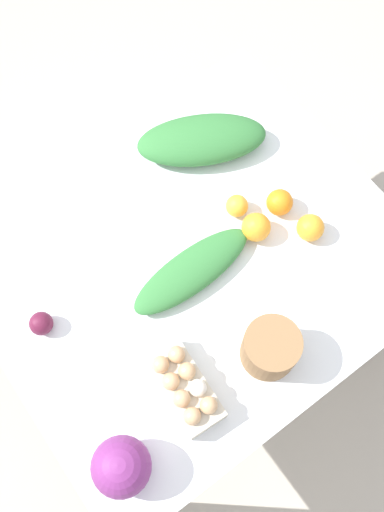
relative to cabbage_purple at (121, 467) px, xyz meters
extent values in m
plane|color=#B2A899|center=(0.45, 0.34, -0.78)|extent=(8.00, 8.00, 0.00)
cube|color=silver|center=(0.45, 0.34, -0.09)|extent=(1.14, 0.99, 0.03)
cylinder|color=brown|center=(0.96, 0.78, -0.44)|extent=(0.06, 0.06, 0.68)
sphere|color=#7A2D75|center=(0.00, 0.00, 0.00)|extent=(0.14, 0.14, 0.14)
cube|color=beige|center=(0.23, 0.07, -0.04)|extent=(0.12, 0.23, 0.06)
sphere|color=tan|center=(0.24, -0.01, 0.00)|extent=(0.04, 0.04, 0.04)
sphere|color=white|center=(0.25, 0.04, 0.00)|extent=(0.04, 0.04, 0.04)
sphere|color=tan|center=(0.25, 0.09, 0.00)|extent=(0.04, 0.04, 0.04)
sphere|color=tan|center=(0.25, 0.14, 0.00)|extent=(0.04, 0.04, 0.04)
sphere|color=tan|center=(0.20, -0.01, 0.00)|extent=(0.04, 0.04, 0.04)
sphere|color=tan|center=(0.20, 0.04, 0.00)|extent=(0.04, 0.04, 0.04)
sphere|color=tan|center=(0.20, 0.09, 0.00)|extent=(0.04, 0.04, 0.04)
sphere|color=tan|center=(0.21, 0.14, 0.00)|extent=(0.04, 0.04, 0.04)
cylinder|color=olive|center=(0.46, 0.01, -0.01)|extent=(0.14, 0.14, 0.13)
ellipsoid|color=#337538|center=(0.42, 0.31, -0.04)|extent=(0.38, 0.13, 0.06)
ellipsoid|color=#337538|center=(0.69, 0.62, -0.02)|extent=(0.42, 0.33, 0.09)
sphere|color=#5B1933|center=(0.02, 0.42, -0.04)|extent=(0.06, 0.06, 0.06)
sphere|color=orange|center=(0.74, 0.32, -0.03)|extent=(0.08, 0.08, 0.08)
sphere|color=#F9A833|center=(0.64, 0.39, -0.04)|extent=(0.06, 0.06, 0.06)
sphere|color=orange|center=(0.76, 0.21, -0.03)|extent=(0.08, 0.08, 0.08)
sphere|color=orange|center=(0.64, 0.30, -0.03)|extent=(0.08, 0.08, 0.08)
camera|label=1|loc=(0.10, -0.14, 1.39)|focal=40.00mm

